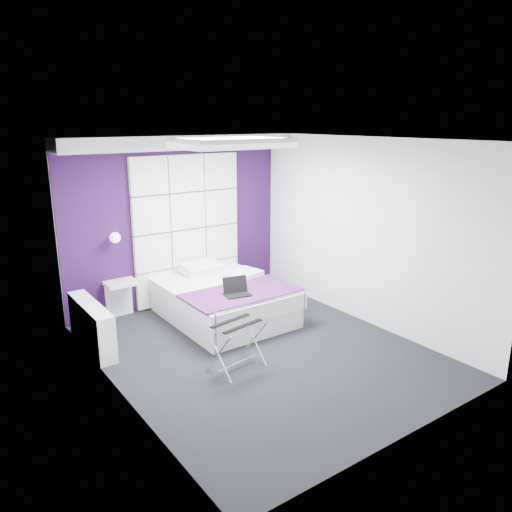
{
  "coord_description": "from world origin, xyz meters",
  "views": [
    {
      "loc": [
        -3.37,
        -4.66,
        2.82
      ],
      "look_at": [
        0.18,
        0.35,
        1.13
      ],
      "focal_mm": 35.0,
      "sensor_mm": 36.0,
      "label": 1
    }
  ],
  "objects_px": {
    "bed": "(224,300)",
    "nightstand": "(121,283)",
    "laptop": "(235,291)",
    "radiator": "(92,326)",
    "wall_lamp": "(114,237)",
    "luggage_rack": "(237,346)"
  },
  "relations": [
    {
      "from": "wall_lamp",
      "to": "radiator",
      "type": "relative_size",
      "value": 0.12
    },
    {
      "from": "radiator",
      "to": "laptop",
      "type": "relative_size",
      "value": 3.52
    },
    {
      "from": "bed",
      "to": "nightstand",
      "type": "relative_size",
      "value": 4.29
    },
    {
      "from": "wall_lamp",
      "to": "bed",
      "type": "relative_size",
      "value": 0.08
    },
    {
      "from": "laptop",
      "to": "radiator",
      "type": "bearing_deg",
      "value": 172.64
    },
    {
      "from": "bed",
      "to": "laptop",
      "type": "distance_m",
      "value": 0.61
    },
    {
      "from": "wall_lamp",
      "to": "radiator",
      "type": "height_order",
      "value": "wall_lamp"
    },
    {
      "from": "bed",
      "to": "nightstand",
      "type": "distance_m",
      "value": 1.5
    },
    {
      "from": "radiator",
      "to": "nightstand",
      "type": "bearing_deg",
      "value": 46.89
    },
    {
      "from": "luggage_rack",
      "to": "bed",
      "type": "bearing_deg",
      "value": 54.32
    },
    {
      "from": "wall_lamp",
      "to": "luggage_rack",
      "type": "bearing_deg",
      "value": -76.14
    },
    {
      "from": "wall_lamp",
      "to": "bed",
      "type": "distance_m",
      "value": 1.79
    },
    {
      "from": "wall_lamp",
      "to": "luggage_rack",
      "type": "height_order",
      "value": "wall_lamp"
    },
    {
      "from": "radiator",
      "to": "luggage_rack",
      "type": "relative_size",
      "value": 2.07
    },
    {
      "from": "wall_lamp",
      "to": "radiator",
      "type": "bearing_deg",
      "value": -130.1
    },
    {
      "from": "nightstand",
      "to": "luggage_rack",
      "type": "height_order",
      "value": "luggage_rack"
    },
    {
      "from": "wall_lamp",
      "to": "laptop",
      "type": "distance_m",
      "value": 1.89
    },
    {
      "from": "wall_lamp",
      "to": "laptop",
      "type": "xyz_separation_m",
      "value": [
        1.12,
        -1.39,
        -0.62
      ]
    },
    {
      "from": "luggage_rack",
      "to": "laptop",
      "type": "bearing_deg",
      "value": 48.09
    },
    {
      "from": "luggage_rack",
      "to": "laptop",
      "type": "xyz_separation_m",
      "value": [
        0.56,
        0.88,
        0.31
      ]
    },
    {
      "from": "radiator",
      "to": "bed",
      "type": "distance_m",
      "value": 1.89
    },
    {
      "from": "nightstand",
      "to": "laptop",
      "type": "bearing_deg",
      "value": -51.03
    }
  ]
}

